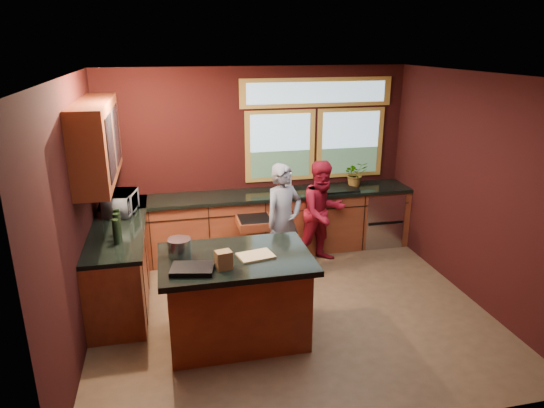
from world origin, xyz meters
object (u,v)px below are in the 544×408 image
object	(u,v)px
person_red	(323,213)
stock_pot	(180,247)
person_grey	(283,222)
cutting_board	(256,256)
island	(237,297)

from	to	relation	value
person_red	stock_pot	world-z (taller)	person_red
person_grey	cutting_board	distance (m)	1.50
person_grey	person_red	xyz separation A→B (m)	(0.64, 0.31, -0.03)
person_red	cutting_board	distance (m)	2.11
person_grey	person_red	size ratio (longest dim) A/B	1.04
island	person_red	world-z (taller)	person_red
island	stock_pot	xyz separation A→B (m)	(-0.55, 0.15, 0.56)
island	stock_pot	distance (m)	0.80
cutting_board	stock_pot	distance (m)	0.78
island	cutting_board	xyz separation A→B (m)	(0.20, -0.05, 0.48)
person_grey	stock_pot	bearing A→B (deg)	-164.78
island	stock_pot	size ratio (longest dim) A/B	6.46
island	person_grey	world-z (taller)	person_grey
person_grey	cutting_board	size ratio (longest dim) A/B	4.44
person_grey	stock_pot	size ratio (longest dim) A/B	6.47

